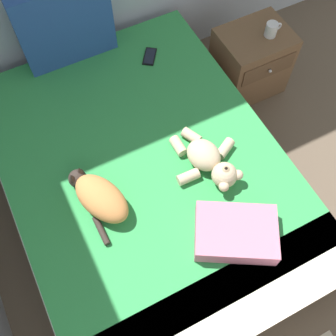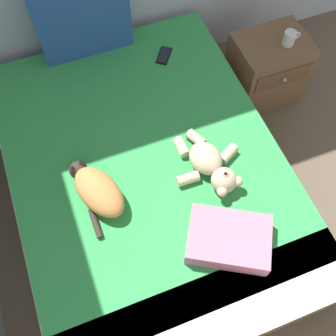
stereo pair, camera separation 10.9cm
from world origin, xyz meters
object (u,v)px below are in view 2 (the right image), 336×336
patterned_cushion (82,15)px  mug (290,38)px  bed (148,181)px  nightstand (266,69)px  cat (97,190)px  cell_phone (164,56)px  teddy_bear (211,165)px  throw_pillow (229,239)px

patterned_cushion → mug: size_ratio=4.76×
bed → nightstand: nightstand is taller
cat → nightstand: size_ratio=0.87×
cell_phone → nightstand: bearing=-13.1°
teddy_bear → cell_phone: 0.89m
teddy_bear → throw_pillow: size_ratio=1.16×
patterned_cushion → cell_phone: bearing=-29.6°
bed → cell_phone: (0.37, 0.69, 0.25)m
bed → cat: (-0.30, -0.11, 0.32)m
throw_pillow → nightstand: bearing=52.4°
bed → cell_phone: size_ratio=12.88×
throw_pillow → nightstand: throw_pillow is taller
bed → teddy_bear: teddy_bear is taller
patterned_cushion → throw_pillow: 1.58m
throw_pillow → mug: mug is taller
patterned_cushion → teddy_bear: (0.37, -1.13, -0.20)m
throw_pillow → mug: size_ratio=3.33×
cat → throw_pillow: (0.53, -0.48, -0.02)m
patterned_cushion → cat: (-0.24, -1.06, -0.19)m
patterned_cushion → teddy_bear: bearing=-71.9°
cell_phone → mug: bearing=-14.5°
bed → throw_pillow: throw_pillow is taller
bed → nightstand: size_ratio=4.12×
cat → patterned_cushion: bearing=77.0°
throw_pillow → cell_phone: bearing=83.3°
mug → cat: bearing=-157.7°
cell_phone → mug: 0.82m
cell_phone → throw_pillow: (-0.15, -1.29, 0.05)m
patterned_cushion → cat: patterned_cushion is taller
mug → nightstand: bearing=153.1°
cat → nightstand: (1.39, 0.64, -0.30)m
teddy_bear → mug: (0.86, 0.68, 0.00)m
nightstand → patterned_cushion: bearing=160.2°
bed → cat: bearing=-159.5°
cell_phone → patterned_cushion: bearing=150.4°
patterned_cushion → cell_phone: size_ratio=3.53×
bed → throw_pillow: bearing=-69.5°
bed → mug: bearing=22.7°
teddy_bear → throw_pillow: (-0.08, -0.41, -0.01)m
mug → cell_phone: bearing=165.5°
nightstand → mug: bearing=-26.9°
patterned_cushion → cat: 1.10m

